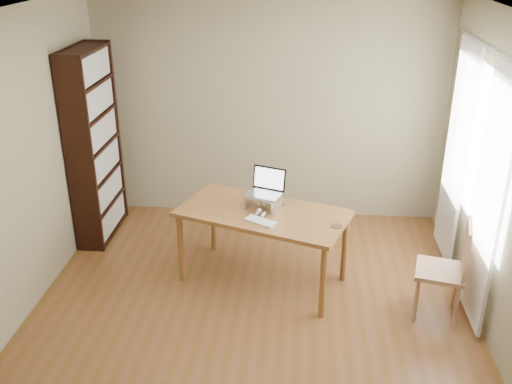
{
  "coord_description": "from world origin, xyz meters",
  "views": [
    {
      "loc": [
        0.4,
        -4.09,
        3.09
      ],
      "look_at": [
        -0.01,
        0.68,
        0.96
      ],
      "focal_mm": 40.0,
      "sensor_mm": 36.0,
      "label": 1
    }
  ],
  "objects_px": {
    "bookshelf": "(94,146)",
    "cat": "(266,201)",
    "desk": "(263,220)",
    "keyboard": "(260,221)",
    "laptop": "(264,187)",
    "chair": "(449,266)"
  },
  "relations": [
    {
      "from": "desk",
      "to": "chair",
      "type": "height_order",
      "value": "chair"
    },
    {
      "from": "desk",
      "to": "chair",
      "type": "relative_size",
      "value": 1.88
    },
    {
      "from": "bookshelf",
      "to": "keyboard",
      "type": "height_order",
      "value": "bookshelf"
    },
    {
      "from": "chair",
      "to": "cat",
      "type": "bearing_deg",
      "value": 175.29
    },
    {
      "from": "desk",
      "to": "cat",
      "type": "xyz_separation_m",
      "value": [
        0.03,
        0.11,
        0.14
      ]
    },
    {
      "from": "desk",
      "to": "laptop",
      "type": "bearing_deg",
      "value": 109.77
    },
    {
      "from": "bookshelf",
      "to": "cat",
      "type": "bearing_deg",
      "value": -21.03
    },
    {
      "from": "desk",
      "to": "keyboard",
      "type": "xyz_separation_m",
      "value": [
        -0.01,
        -0.22,
        0.09
      ]
    },
    {
      "from": "desk",
      "to": "laptop",
      "type": "xyz_separation_m",
      "value": [
        0.0,
        0.14,
        0.28
      ]
    },
    {
      "from": "desk",
      "to": "laptop",
      "type": "height_order",
      "value": "laptop"
    },
    {
      "from": "laptop",
      "to": "cat",
      "type": "relative_size",
      "value": 0.83
    },
    {
      "from": "desk",
      "to": "cat",
      "type": "distance_m",
      "value": 0.18
    },
    {
      "from": "bookshelf",
      "to": "desk",
      "type": "distance_m",
      "value": 2.11
    },
    {
      "from": "laptop",
      "to": "cat",
      "type": "bearing_deg",
      "value": -27.0
    },
    {
      "from": "bookshelf",
      "to": "chair",
      "type": "xyz_separation_m",
      "value": [
        3.54,
        -1.26,
        -0.55
      ]
    },
    {
      "from": "bookshelf",
      "to": "laptop",
      "type": "relative_size",
      "value": 5.45
    },
    {
      "from": "cat",
      "to": "chair",
      "type": "distance_m",
      "value": 1.74
    },
    {
      "from": "keyboard",
      "to": "chair",
      "type": "xyz_separation_m",
      "value": [
        1.66,
        -0.19,
        -0.26
      ]
    },
    {
      "from": "desk",
      "to": "cat",
      "type": "relative_size",
      "value": 3.72
    },
    {
      "from": "desk",
      "to": "keyboard",
      "type": "distance_m",
      "value": 0.24
    },
    {
      "from": "keyboard",
      "to": "chair",
      "type": "distance_m",
      "value": 1.69
    },
    {
      "from": "desk",
      "to": "chair",
      "type": "distance_m",
      "value": 1.71
    }
  ]
}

